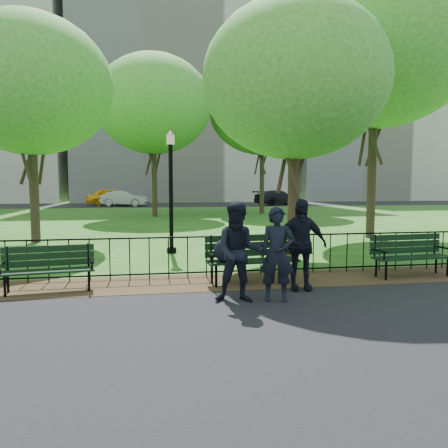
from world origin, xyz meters
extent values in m
plane|color=#1D5616|center=(0.00, 0.00, 0.00)|extent=(120.00, 120.00, 0.00)
cube|color=black|center=(0.00, -3.40, 0.01)|extent=(60.00, 9.20, 0.01)
cube|color=#312614|center=(0.00, 1.50, 0.01)|extent=(60.00, 1.60, 0.01)
cube|color=black|center=(0.00, 35.00, 0.01)|extent=(70.00, 9.00, 0.01)
cylinder|color=black|center=(0.00, 2.00, 0.88)|extent=(24.00, 0.04, 0.04)
cylinder|color=black|center=(0.00, 2.00, 0.12)|extent=(24.00, 0.04, 0.04)
cylinder|color=black|center=(0.00, 2.00, 0.45)|extent=(0.02, 0.02, 0.90)
cube|color=beige|center=(2.00, 48.00, 15.00)|extent=(24.00, 15.00, 30.00)
cube|color=beige|center=(26.00, 48.00, 12.00)|extent=(20.00, 15.00, 24.00)
cube|color=black|center=(0.24, 1.26, 0.46)|extent=(1.88, 0.64, 0.04)
cube|color=black|center=(0.22, 1.53, 0.82)|extent=(1.85, 0.19, 0.46)
cylinder|color=black|center=(-0.54, 1.01, 0.23)|extent=(0.05, 0.05, 0.46)
cylinder|color=black|center=(1.06, 1.14, 0.23)|extent=(0.05, 0.05, 0.46)
cylinder|color=black|center=(-0.57, 1.38, 0.23)|extent=(0.05, 0.05, 0.46)
cylinder|color=black|center=(1.03, 1.51, 0.23)|extent=(0.05, 0.05, 0.46)
cylinder|color=black|center=(-0.63, 1.19, 0.65)|extent=(0.09, 0.58, 0.04)
cylinder|color=black|center=(1.11, 1.33, 0.65)|extent=(0.09, 0.58, 0.04)
ellipsoid|color=black|center=(-0.36, 1.11, 0.71)|extent=(0.44, 0.33, 0.46)
cube|color=black|center=(-3.63, 1.18, 0.41)|extent=(1.67, 0.65, 0.04)
cube|color=black|center=(-3.66, 1.42, 0.72)|extent=(1.62, 0.25, 0.41)
cylinder|color=black|center=(-4.30, 0.93, 0.20)|extent=(0.05, 0.05, 0.41)
cylinder|color=black|center=(-2.91, 1.12, 0.20)|extent=(0.05, 0.05, 0.41)
cylinder|color=black|center=(-4.35, 1.25, 0.20)|extent=(0.05, 0.05, 0.41)
cylinder|color=black|center=(-2.95, 1.44, 0.20)|extent=(0.05, 0.05, 0.41)
cylinder|color=black|center=(-4.39, 1.08, 0.57)|extent=(0.10, 0.51, 0.04)
cylinder|color=black|center=(-2.86, 1.29, 0.57)|extent=(0.10, 0.51, 0.04)
cube|color=black|center=(3.74, 1.26, 0.43)|extent=(1.77, 0.60, 0.04)
cube|color=black|center=(3.72, 1.51, 0.77)|extent=(1.73, 0.17, 0.43)
cylinder|color=black|center=(3.00, 1.03, 0.22)|extent=(0.05, 0.05, 0.43)
cylinder|color=black|center=(4.50, 1.15, 0.22)|extent=(0.05, 0.05, 0.43)
cylinder|color=black|center=(2.98, 1.38, 0.22)|extent=(0.05, 0.05, 0.43)
cylinder|color=black|center=(4.48, 1.49, 0.22)|extent=(0.05, 0.05, 0.43)
cylinder|color=black|center=(2.92, 1.20, 0.61)|extent=(0.08, 0.54, 0.04)
cylinder|color=black|center=(4.56, 1.32, 0.61)|extent=(0.08, 0.54, 0.04)
cylinder|color=black|center=(-1.16, 5.48, 0.08)|extent=(0.28, 0.28, 0.16)
cylinder|color=black|center=(-1.16, 5.48, 1.58)|extent=(0.12, 0.12, 3.16)
cube|color=beige|center=(-1.16, 5.48, 3.26)|extent=(0.22, 0.22, 0.30)
cone|color=black|center=(-1.16, 5.48, 3.46)|extent=(0.32, 0.32, 0.12)
cylinder|color=#2D2116|center=(-5.63, 8.62, 1.62)|extent=(0.30, 0.30, 3.24)
ellipsoid|color=#3D8728|center=(-5.63, 8.62, 5.28)|extent=(5.45, 5.45, 4.63)
cylinder|color=#2D2116|center=(2.00, 4.01, 1.44)|extent=(0.30, 0.30, 2.88)
ellipsoid|color=#3D8728|center=(2.00, 4.01, 4.69)|extent=(4.84, 4.84, 4.12)
cylinder|color=#2D2116|center=(6.33, 7.88, 2.18)|extent=(0.32, 0.32, 4.36)
ellipsoid|color=#3D8728|center=(6.33, 7.88, 7.11)|extent=(7.34, 7.34, 6.24)
cylinder|color=#2D2116|center=(-1.43, 20.02, 2.08)|extent=(0.33, 0.33, 4.16)
ellipsoid|color=#3D8728|center=(-1.43, 20.02, 6.78)|extent=(7.00, 7.00, 5.95)
cylinder|color=#2D2116|center=(5.75, 21.54, 2.14)|extent=(0.31, 0.31, 4.29)
ellipsoid|color=#3D8728|center=(5.75, 21.54, 7.00)|extent=(7.22, 7.22, 6.14)
imported|color=black|center=(0.34, -0.09, 0.81)|extent=(0.66, 0.52, 1.60)
imported|color=black|center=(-0.31, -0.04, 0.86)|extent=(0.89, 0.58, 1.69)
imported|color=black|center=(0.99, 0.60, 0.87)|extent=(1.04, 0.51, 1.71)
imported|color=yellow|center=(-5.15, 34.66, 0.81)|extent=(4.96, 2.73, 1.60)
imported|color=#95969C|center=(-3.89, 32.78, 0.70)|extent=(4.42, 2.68, 1.38)
imported|color=black|center=(10.31, 32.77, 0.70)|extent=(5.14, 3.32, 1.39)
camera|label=1|loc=(-1.79, -7.12, 2.00)|focal=35.00mm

